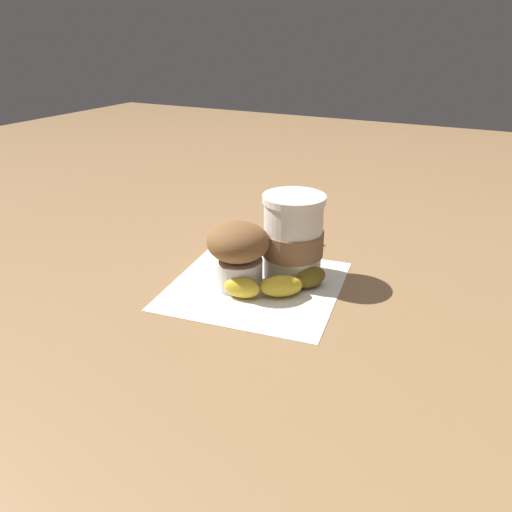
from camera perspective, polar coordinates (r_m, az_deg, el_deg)
name	(u,v)px	position (r m, az deg, el deg)	size (l,w,h in m)	color
ground_plane	(256,285)	(0.74, 0.00, -3.37)	(3.00, 3.00, 0.00)	#936D47
paper_napkin	(256,285)	(0.74, 0.00, -3.32)	(0.24, 0.24, 0.00)	white
coffee_cup	(293,238)	(0.74, 4.23, 2.08)	(0.09, 0.09, 0.13)	white
muffin	(238,252)	(0.71, -2.04, 0.50)	(0.09, 0.09, 0.10)	white
banana	(280,284)	(0.71, 2.72, -3.24)	(0.12, 0.12, 0.03)	gold
sugar_packet	(308,244)	(0.88, 5.96, 1.38)	(0.05, 0.03, 0.01)	pink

